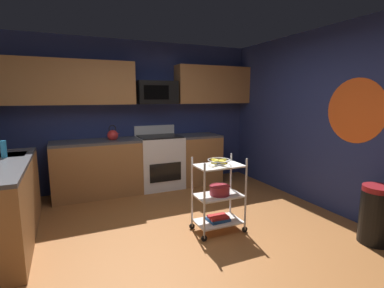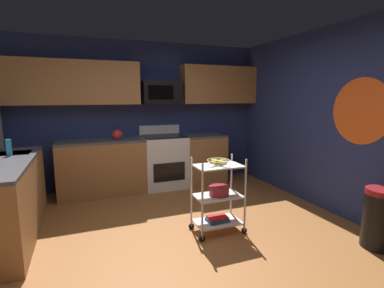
{
  "view_description": "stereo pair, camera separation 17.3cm",
  "coord_description": "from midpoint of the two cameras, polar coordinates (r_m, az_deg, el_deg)",
  "views": [
    {
      "loc": [
        -1.21,
        -2.75,
        1.63
      ],
      "look_at": [
        0.22,
        0.44,
        1.05
      ],
      "focal_mm": 26.84,
      "sensor_mm": 36.0,
      "label": 1
    },
    {
      "loc": [
        -1.05,
        -2.82,
        1.63
      ],
      "look_at": [
        0.22,
        0.44,
        1.05
      ],
      "focal_mm": 26.84,
      "sensor_mm": 36.0,
      "label": 2
    }
  ],
  "objects": [
    {
      "name": "microwave",
      "position": [
        5.2,
        -8.01,
        10.09
      ],
      "size": [
        0.7,
        0.39,
        0.4
      ],
      "color": "black"
    },
    {
      "name": "counter_run",
      "position": [
        4.56,
        -18.63,
        -5.91
      ],
      "size": [
        3.66,
        2.49,
        0.92
      ],
      "color": "#9E6B3D",
      "rests_on": "ground"
    },
    {
      "name": "oven_range",
      "position": [
        5.23,
        -7.38,
        -3.4
      ],
      "size": [
        0.76,
        0.65,
        1.1
      ],
      "color": "white",
      "rests_on": "ground"
    },
    {
      "name": "kettle",
      "position": [
        4.97,
        -16.44,
        1.7
      ],
      "size": [
        0.21,
        0.18,
        0.26
      ],
      "color": "red",
      "rests_on": "counter_run"
    },
    {
      "name": "fruit_bowl",
      "position": [
        3.4,
        3.95,
        -3.42
      ],
      "size": [
        0.27,
        0.27,
        0.07
      ],
      "color": "silver",
      "rests_on": "rolling_cart"
    },
    {
      "name": "upper_cabinets",
      "position": [
        5.14,
        -12.38,
        11.65
      ],
      "size": [
        4.4,
        0.33,
        0.7
      ],
      "color": "#9E6B3D"
    },
    {
      "name": "book_stack",
      "position": [
        3.63,
        3.82,
        -14.53
      ],
      "size": [
        0.26,
        0.2,
        0.06
      ],
      "color": "#1E4C8C",
      "rests_on": "rolling_cart"
    },
    {
      "name": "wall_flower_decal",
      "position": [
        4.19,
        28.71,
        5.8
      ],
      "size": [
        0.0,
        0.83,
        0.83
      ],
      "primitive_type": "cylinder",
      "rotation": [
        0.0,
        1.57,
        0.0
      ],
      "color": "#E5591E"
    },
    {
      "name": "dish_soap_bottle",
      "position": [
        4.08,
        -34.37,
        -0.85
      ],
      "size": [
        0.06,
        0.06,
        0.2
      ],
      "primitive_type": "cylinder",
      "color": "#2D8CBF",
      "rests_on": "counter_run"
    },
    {
      "name": "wall_right",
      "position": [
        4.38,
        26.28,
        4.12
      ],
      "size": [
        0.06,
        4.8,
        2.6
      ],
      "primitive_type": "cube",
      "color": "navy",
      "rests_on": "ground"
    },
    {
      "name": "floor",
      "position": [
        3.43,
        -1.83,
        -19.35
      ],
      "size": [
        4.4,
        4.8,
        0.04
      ],
      "primitive_type": "cube",
      "color": "#995B2D",
      "rests_on": "ground"
    },
    {
      "name": "wall_back",
      "position": [
        5.35,
        -11.86,
        5.67
      ],
      "size": [
        4.52,
        0.06,
        2.6
      ],
      "primitive_type": "cube",
      "color": "navy",
      "rests_on": "ground"
    },
    {
      "name": "trash_can",
      "position": [
        3.83,
        31.68,
        -11.9
      ],
      "size": [
        0.34,
        0.42,
        0.66
      ],
      "color": "black",
      "rests_on": "ground"
    },
    {
      "name": "mixing_bowl_large",
      "position": [
        3.51,
        4.12,
        -9.09
      ],
      "size": [
        0.25,
        0.25,
        0.11
      ],
      "color": "maroon",
      "rests_on": "rolling_cart"
    },
    {
      "name": "rolling_cart",
      "position": [
        3.52,
        3.87,
        -10.16
      ],
      "size": [
        0.62,
        0.36,
        0.91
      ],
      "color": "silver",
      "rests_on": "ground"
    }
  ]
}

